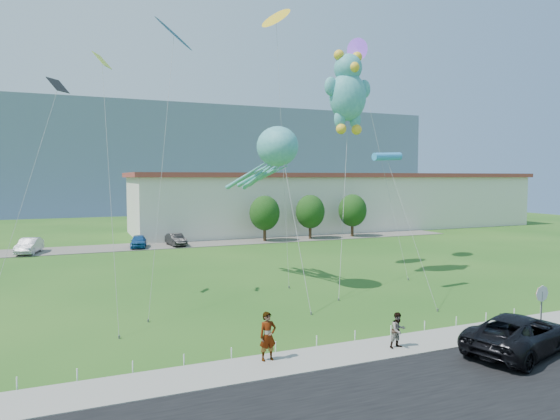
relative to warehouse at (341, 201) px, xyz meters
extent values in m
plane|color=#1E4F16|center=(-26.00, -44.00, -4.12)|extent=(160.00, 160.00, 0.00)
cube|color=black|center=(-26.00, -52.00, -4.09)|extent=(80.00, 8.00, 0.06)
cube|color=gray|center=(-26.00, -46.75, -4.07)|extent=(80.00, 2.50, 0.10)
cube|color=#59544C|center=(-26.00, -9.00, -4.09)|extent=(70.00, 6.00, 0.06)
cube|color=slate|center=(-26.00, 76.00, 8.38)|extent=(160.00, 50.00, 25.00)
cube|color=beige|center=(0.00, 0.00, -0.32)|extent=(60.00, 14.00, 7.60)
cube|color=brown|center=(0.00, 0.00, 3.78)|extent=(61.00, 15.00, 0.60)
cylinder|color=slate|center=(-16.50, -48.20, -3.02)|extent=(0.07, 0.07, 2.20)
cylinder|color=red|center=(-16.50, -48.20, -2.02)|extent=(0.76, 0.04, 0.76)
cylinder|color=white|center=(-16.50, -48.22, -2.02)|extent=(0.80, 0.02, 0.80)
cylinder|color=white|center=(-39.00, -45.30, -3.87)|extent=(0.05, 0.05, 0.50)
cylinder|color=white|center=(-37.00, -45.30, -3.87)|extent=(0.05, 0.05, 0.50)
cylinder|color=white|center=(-35.00, -45.30, -3.87)|extent=(0.05, 0.05, 0.50)
cylinder|color=white|center=(-33.00, -45.30, -3.87)|extent=(0.05, 0.05, 0.50)
cylinder|color=white|center=(-31.00, -45.30, -3.87)|extent=(0.05, 0.05, 0.50)
cylinder|color=white|center=(-29.00, -45.30, -3.87)|extent=(0.05, 0.05, 0.50)
cylinder|color=white|center=(-27.00, -45.30, -3.87)|extent=(0.05, 0.05, 0.50)
cylinder|color=white|center=(-25.00, -45.30, -3.87)|extent=(0.05, 0.05, 0.50)
cylinder|color=white|center=(-23.00, -45.30, -3.87)|extent=(0.05, 0.05, 0.50)
cylinder|color=white|center=(-21.00, -45.30, -3.87)|extent=(0.05, 0.05, 0.50)
cylinder|color=white|center=(-19.00, -45.30, -3.87)|extent=(0.05, 0.05, 0.50)
cylinder|color=white|center=(-17.00, -45.30, -3.87)|extent=(0.05, 0.05, 0.50)
cylinder|color=white|center=(-15.00, -45.30, -3.87)|extent=(0.05, 0.05, 0.50)
cylinder|color=white|center=(-13.00, -45.30, -3.87)|extent=(0.05, 0.05, 0.50)
cylinder|color=#3F2B19|center=(-16.00, -10.00, -3.02)|extent=(0.36, 0.36, 2.20)
ellipsoid|color=#14380F|center=(-16.00, -10.00, -0.72)|extent=(3.60, 3.60, 4.14)
cylinder|color=#3F2B19|center=(-10.00, -10.00, -3.02)|extent=(0.36, 0.36, 2.20)
ellipsoid|color=#14380F|center=(-10.00, -10.00, -0.72)|extent=(3.60, 3.60, 4.14)
cylinder|color=#3F2B19|center=(-4.00, -10.00, -3.02)|extent=(0.36, 0.36, 2.20)
ellipsoid|color=#14380F|center=(-4.00, -10.00, -0.72)|extent=(3.60, 3.60, 4.14)
imported|color=black|center=(-19.31, -49.50, -3.23)|extent=(6.53, 4.37, 1.66)
imported|color=gray|center=(-29.73, -46.24, -3.02)|extent=(0.75, 0.51, 2.01)
imported|color=gray|center=(-23.87, -47.05, -3.24)|extent=(0.80, 0.64, 1.57)
imported|color=#A9A8AF|center=(-41.06, -9.97, -3.31)|extent=(2.53, 4.83, 1.51)
imported|color=#194A8B|center=(-30.52, -9.85, -3.39)|extent=(2.25, 4.20, 1.36)
imported|color=black|center=(-26.49, -9.87, -3.40)|extent=(1.86, 4.17, 1.33)
ellipsoid|color=teal|center=(-24.53, -34.66, 5.51)|extent=(2.62, 3.41, 2.62)
sphere|color=white|center=(-25.00, -35.69, 5.79)|extent=(0.41, 0.41, 0.41)
sphere|color=white|center=(-24.06, -35.69, 5.79)|extent=(0.41, 0.41, 0.41)
cylinder|color=slate|center=(-24.92, -40.53, -4.04)|extent=(0.10, 0.10, 0.16)
cylinder|color=gray|center=(-24.72, -38.09, 0.37)|extent=(0.41, 4.89, 8.68)
ellipsoid|color=teal|center=(-17.83, -32.20, 9.49)|extent=(2.87, 2.44, 3.59)
sphere|color=teal|center=(-17.83, -32.20, 11.59)|extent=(2.10, 2.10, 2.10)
sphere|color=yellow|center=(-18.61, -32.20, 12.47)|extent=(0.77, 0.77, 0.77)
sphere|color=yellow|center=(-17.06, -32.20, 12.47)|extent=(0.77, 0.77, 0.77)
sphere|color=yellow|center=(-17.83, -33.08, 11.48)|extent=(0.77, 0.77, 0.77)
ellipsoid|color=teal|center=(-19.27, -32.20, 10.15)|extent=(0.99, 0.71, 1.39)
ellipsoid|color=teal|center=(-16.40, -32.20, 10.15)|extent=(0.99, 0.71, 1.39)
ellipsoid|color=teal|center=(-18.50, -32.20, 7.83)|extent=(0.88, 0.77, 1.44)
ellipsoid|color=teal|center=(-17.17, -32.20, 7.83)|extent=(0.88, 0.77, 1.44)
sphere|color=yellow|center=(-18.50, -32.42, 7.06)|extent=(0.77, 0.77, 0.77)
sphere|color=yellow|center=(-17.17, -32.42, 7.06)|extent=(0.77, 0.77, 0.77)
cylinder|color=slate|center=(-21.96, -38.36, -4.04)|extent=(0.10, 0.10, 0.16)
cylinder|color=gray|center=(-19.90, -35.28, 1.44)|extent=(4.15, 6.19, 10.82)
cone|color=blue|center=(-30.53, -31.30, 12.99)|extent=(1.80, 1.33, 1.33)
cylinder|color=slate|center=(-33.47, -38.47, -4.04)|extent=(0.10, 0.10, 0.16)
cylinder|color=gray|center=(-32.00, -34.88, 4.41)|extent=(2.97, 7.20, 16.76)
cube|color=black|center=(-37.61, -32.64, 8.88)|extent=(1.29, 1.29, 0.86)
cylinder|color=gray|center=(-39.37, -35.70, 2.36)|extent=(3.57, 6.14, 12.65)
cone|color=yellow|center=(-22.04, -28.37, 15.88)|extent=(1.80, 1.33, 1.33)
cylinder|color=slate|center=(-23.40, -34.03, -4.04)|extent=(0.10, 0.10, 0.16)
cylinder|color=gray|center=(-22.72, -31.20, 5.86)|extent=(1.39, 5.69, 19.65)
cone|color=purple|center=(-13.98, -27.13, 14.55)|extent=(1.80, 1.33, 1.33)
cylinder|color=slate|center=(-14.17, -34.97, -4.04)|extent=(0.10, 0.10, 0.16)
cylinder|color=gray|center=(-14.07, -31.05, 5.19)|extent=(0.21, 7.86, 18.32)
cylinder|color=#2F8FD7|center=(-18.08, -37.70, 4.84)|extent=(0.50, 2.25, 0.87)
cylinder|color=slate|center=(-17.98, -42.69, -4.04)|extent=(0.10, 0.10, 0.16)
cylinder|color=gray|center=(-18.03, -40.20, 0.34)|extent=(0.12, 5.01, 8.62)
cube|color=#AED532|center=(-35.19, -33.69, 10.30)|extent=(1.29, 1.29, 0.86)
cylinder|color=slate|center=(-35.12, -40.69, -4.04)|extent=(0.10, 0.10, 0.16)
cylinder|color=gray|center=(-35.15, -37.19, 3.07)|extent=(0.09, 7.03, 14.07)
camera|label=1|loc=(-37.01, -64.96, 3.50)|focal=32.00mm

